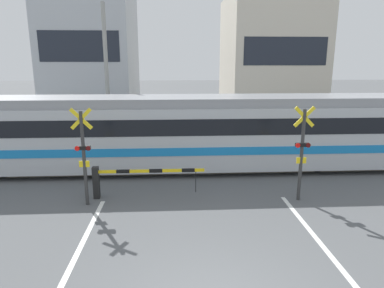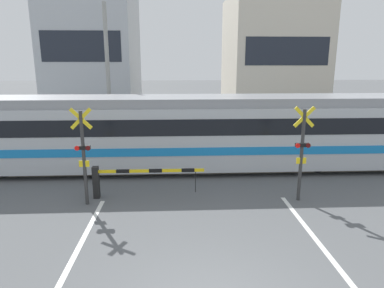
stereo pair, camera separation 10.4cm
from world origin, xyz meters
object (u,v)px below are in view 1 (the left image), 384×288
(crossing_signal_left, at_px, (84,153))
(crossing_signal_right, at_px, (302,150))
(commuter_train, at_px, (164,131))
(crossing_barrier_far, at_px, (233,138))
(crossing_barrier_near, at_px, (124,177))
(pedestrian, at_px, (182,128))

(crossing_signal_left, bearing_deg, crossing_signal_right, 0.00)
(commuter_train, bearing_deg, crossing_signal_left, -124.02)
(crossing_signal_right, bearing_deg, crossing_barrier_far, 100.56)
(commuter_train, relative_size, crossing_barrier_far, 5.51)
(crossing_signal_right, bearing_deg, crossing_barrier_near, 174.93)
(commuter_train, bearing_deg, pedestrian, 78.82)
(crossing_barrier_far, relative_size, pedestrian, 2.32)
(commuter_train, relative_size, crossing_signal_left, 6.56)
(crossing_barrier_near, distance_m, crossing_barrier_far, 7.30)
(crossing_signal_left, bearing_deg, crossing_barrier_far, 46.64)
(crossing_barrier_far, distance_m, pedestrian, 3.18)
(crossing_barrier_near, xyz_separation_m, crossing_signal_left, (-1.15, -0.51, 0.99))
(crossing_barrier_far, bearing_deg, commuter_train, -142.90)
(crossing_barrier_near, relative_size, crossing_barrier_far, 1.00)
(crossing_barrier_far, distance_m, crossing_signal_right, 6.33)
(crossing_signal_left, xyz_separation_m, crossing_signal_right, (6.95, 0.00, 0.00))
(crossing_barrier_far, height_order, crossing_signal_right, crossing_signal_right)
(commuter_train, distance_m, pedestrian, 4.68)
(crossing_barrier_far, relative_size, crossing_signal_left, 1.19)
(crossing_signal_left, bearing_deg, commuter_train, 55.98)
(crossing_signal_right, xyz_separation_m, pedestrian, (-3.63, 8.12, -0.81))
(crossing_barrier_near, bearing_deg, crossing_barrier_far, 50.40)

